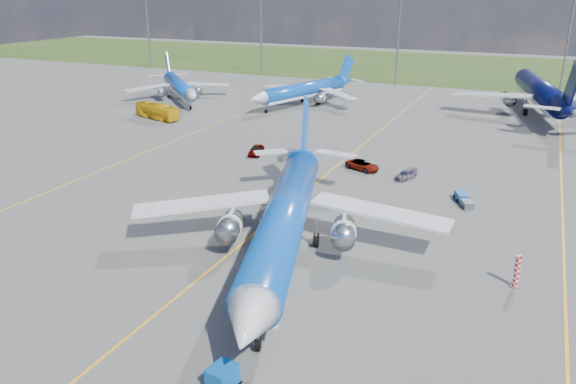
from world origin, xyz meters
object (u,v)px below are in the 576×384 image
at_px(main_airliner, 285,257).
at_px(uld_container, 222,377).
at_px(service_car_c, 406,175).
at_px(bg_jet_nnw, 304,105).
at_px(apron_bus, 157,111).
at_px(service_car_a, 256,150).
at_px(service_car_b, 363,165).
at_px(bg_jet_nw, 180,100).
at_px(baggage_tug_c, 290,156).
at_px(bg_jet_n, 537,113).
at_px(warning_post, 517,271).
at_px(baggage_tug_w, 463,199).

relative_size(main_airliner, uld_container, 24.08).
bearing_deg(service_car_c, bg_jet_nnw, 147.40).
bearing_deg(apron_bus, uld_container, -123.52).
distance_m(apron_bus, service_car_a, 32.83).
bearing_deg(service_car_b, service_car_c, -80.24).
height_order(bg_jet_nw, baggage_tug_c, bg_jet_nw).
height_order(main_airliner, service_car_b, main_airliner).
distance_m(bg_jet_n, apron_bus, 78.05).
xyz_separation_m(apron_bus, service_car_a, (29.43, -14.53, -0.77)).
distance_m(main_airliner, baggage_tug_c, 33.22).
distance_m(apron_bus, baggage_tug_c, 37.85).
bearing_deg(main_airliner, bg_jet_nnw, 94.28).
distance_m(warning_post, service_car_b, 34.49).
bearing_deg(bg_jet_nnw, warning_post, -36.17).
height_order(bg_jet_n, service_car_b, bg_jet_n).
relative_size(apron_bus, baggage_tug_c, 2.51).
xyz_separation_m(warning_post, uld_container, (-16.71, -21.79, -0.75)).
relative_size(warning_post, uld_container, 1.61).
distance_m(bg_jet_n, service_car_a, 64.87).
height_order(bg_jet_nnw, main_airliner, main_airliner).
height_order(bg_jet_nnw, apron_bus, bg_jet_nnw).
bearing_deg(bg_jet_nw, service_car_a, -87.03).
bearing_deg(bg_jet_nw, service_car_b, -76.95).
distance_m(warning_post, baggage_tug_c, 43.56).
xyz_separation_m(service_car_a, baggage_tug_w, (32.39, -8.21, -0.29)).
relative_size(bg_jet_nnw, apron_bus, 3.27).
relative_size(apron_bus, service_car_c, 2.79).
distance_m(baggage_tug_w, baggage_tug_c, 28.08).
bearing_deg(apron_bus, service_car_b, -90.84).
bearing_deg(bg_jet_n, uld_container, 68.17).
bearing_deg(apron_bus, warning_post, -104.11).
distance_m(service_car_a, baggage_tug_w, 33.42).
bearing_deg(service_car_b, uld_container, -152.52).
xyz_separation_m(bg_jet_nw, bg_jet_n, (75.86, 18.74, 0.00)).
height_order(uld_container, service_car_a, service_car_a).
distance_m(bg_jet_nnw, baggage_tug_w, 62.69).
bearing_deg(bg_jet_n, service_car_c, 61.62).
distance_m(bg_jet_nnw, apron_bus, 32.60).
bearing_deg(bg_jet_nw, bg_jet_n, -31.21).
height_order(bg_jet_n, baggage_tug_w, bg_jet_n).
bearing_deg(service_car_b, service_car_a, 109.14).
distance_m(main_airliner, uld_container, 19.19).
bearing_deg(main_airliner, apron_bus, 120.10).
height_order(warning_post, bg_jet_nw, bg_jet_nw).
bearing_deg(main_airliner, bg_jet_n, 58.97).
distance_m(warning_post, bg_jet_nw, 96.97).
height_order(service_car_c, baggage_tug_c, service_car_c).
relative_size(bg_jet_nnw, service_car_b, 7.08).
xyz_separation_m(baggage_tug_w, baggage_tug_c, (-26.75, 8.56, -0.03)).
height_order(service_car_b, baggage_tug_c, service_car_b).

